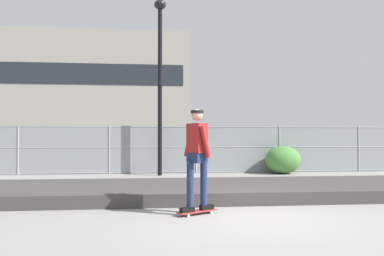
{
  "coord_description": "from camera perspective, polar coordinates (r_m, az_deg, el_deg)",
  "views": [
    {
      "loc": [
        -1.84,
        -6.77,
        1.42
      ],
      "look_at": [
        -0.59,
        4.67,
        1.68
      ],
      "focal_mm": 37.08,
      "sensor_mm": 36.0,
      "label": 1
    }
  ],
  "objects": [
    {
      "name": "library_building",
      "position": [
        55.39,
        -13.17,
        4.59
      ],
      "size": [
        23.37,
        15.41,
        14.13
      ],
      "color": "gray",
      "rests_on": "ground_plane"
    },
    {
      "name": "chain_fence",
      "position": [
        15.45,
        0.62,
        -3.1
      ],
      "size": [
        20.09,
        0.06,
        1.85
      ],
      "color": "gray",
      "rests_on": "ground_plane"
    },
    {
      "name": "parked_car_mid",
      "position": [
        19.26,
        3.92,
        -3.02
      ],
      "size": [
        4.43,
        2.02,
        1.66
      ],
      "color": "maroon",
      "rests_on": "ground_plane"
    },
    {
      "name": "skater",
      "position": [
        7.26,
        0.74,
        -3.51
      ],
      "size": [
        0.67,
        0.62,
        1.86
      ],
      "color": "black",
      "rests_on": "skateboard"
    },
    {
      "name": "ground_plane",
      "position": [
        7.16,
        9.03,
        -12.7
      ],
      "size": [
        120.0,
        120.0,
        0.0
      ],
      "primitive_type": "plane",
      "color": "gray"
    },
    {
      "name": "skateboard",
      "position": [
        7.38,
        0.74,
        -11.92
      ],
      "size": [
        0.79,
        0.57,
        0.07
      ],
      "color": "#B22D2D",
      "rests_on": "ground_plane"
    },
    {
      "name": "shrub_left",
      "position": [
        15.69,
        12.93,
        -4.5
      ],
      "size": [
        1.38,
        1.13,
        1.07
      ],
      "color": "#477F38",
      "rests_on": "ground_plane"
    },
    {
      "name": "parked_car_near",
      "position": [
        19.21,
        -14.99,
        -2.99
      ],
      "size": [
        4.55,
        2.26,
        1.66
      ],
      "color": "#474C54",
      "rests_on": "ground_plane"
    },
    {
      "name": "gravel_berm",
      "position": [
        9.76,
        4.75,
        -8.82
      ],
      "size": [
        17.52,
        3.18,
        0.28
      ],
      "primitive_type": "cube",
      "color": "#3D3A38",
      "rests_on": "ground_plane"
    },
    {
      "name": "street_lamp",
      "position": [
        14.93,
        -4.63,
        9.0
      ],
      "size": [
        0.44,
        0.44,
        6.53
      ],
      "color": "black",
      "rests_on": "ground_plane"
    }
  ]
}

